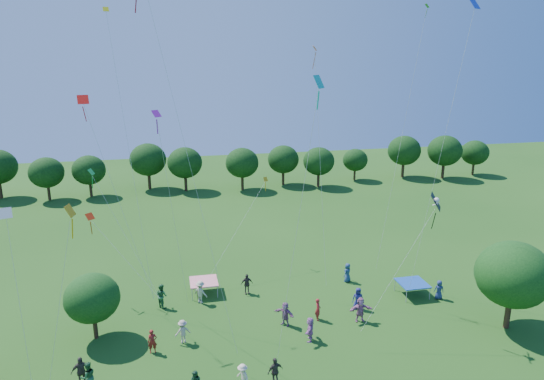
{
  "coord_description": "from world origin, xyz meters",
  "views": [
    {
      "loc": [
        -5.73,
        -12.65,
        18.53
      ],
      "look_at": [
        0.0,
        14.0,
        11.0
      ],
      "focal_mm": 32.0,
      "sensor_mm": 36.0,
      "label": 1
    }
  ],
  "objects_px": {
    "tent_red_stripe": "(204,282)",
    "pirate_kite": "(435,203)",
    "red_high_kite": "(156,34)",
    "near_tree_north": "(92,298)",
    "tent_blue": "(412,283)",
    "near_tree_east": "(513,274)"
  },
  "relations": [
    {
      "from": "tent_blue",
      "to": "red_high_kite",
      "type": "relative_size",
      "value": 0.1
    },
    {
      "from": "tent_blue",
      "to": "red_high_kite",
      "type": "bearing_deg",
      "value": -164.95
    },
    {
      "from": "pirate_kite",
      "to": "near_tree_north",
      "type": "bearing_deg",
      "value": 170.68
    },
    {
      "from": "near_tree_north",
      "to": "near_tree_east",
      "type": "relative_size",
      "value": 0.73
    },
    {
      "from": "tent_blue",
      "to": "red_high_kite",
      "type": "xyz_separation_m",
      "value": [
        -18.75,
        -5.04,
        18.6
      ]
    },
    {
      "from": "pirate_kite",
      "to": "near_tree_east",
      "type": "bearing_deg",
      "value": -10.21
    },
    {
      "from": "tent_red_stripe",
      "to": "red_high_kite",
      "type": "height_order",
      "value": "red_high_kite"
    },
    {
      "from": "near_tree_north",
      "to": "pirate_kite",
      "type": "bearing_deg",
      "value": -9.32
    },
    {
      "from": "pirate_kite",
      "to": "red_high_kite",
      "type": "relative_size",
      "value": 0.37
    },
    {
      "from": "red_high_kite",
      "to": "tent_blue",
      "type": "bearing_deg",
      "value": 15.05
    },
    {
      "from": "tent_red_stripe",
      "to": "pirate_kite",
      "type": "xyz_separation_m",
      "value": [
        14.71,
        -8.6,
        8.24
      ]
    },
    {
      "from": "near_tree_north",
      "to": "tent_blue",
      "type": "height_order",
      "value": "near_tree_north"
    },
    {
      "from": "tent_red_stripe",
      "to": "pirate_kite",
      "type": "relative_size",
      "value": 0.26
    },
    {
      "from": "near_tree_north",
      "to": "tent_red_stripe",
      "type": "xyz_separation_m",
      "value": [
        7.7,
        4.92,
        -1.95
      ]
    },
    {
      "from": "near_tree_east",
      "to": "pirate_kite",
      "type": "height_order",
      "value": "pirate_kite"
    },
    {
      "from": "near_tree_east",
      "to": "red_high_kite",
      "type": "distance_m",
      "value": 27.74
    },
    {
      "from": "red_high_kite",
      "to": "near_tree_north",
      "type": "bearing_deg",
      "value": 143.31
    },
    {
      "from": "near_tree_east",
      "to": "tent_red_stripe",
      "type": "relative_size",
      "value": 2.9
    },
    {
      "from": "tent_blue",
      "to": "pirate_kite",
      "type": "height_order",
      "value": "pirate_kite"
    },
    {
      "from": "tent_blue",
      "to": "red_high_kite",
      "type": "height_order",
      "value": "red_high_kite"
    },
    {
      "from": "tent_red_stripe",
      "to": "pirate_kite",
      "type": "height_order",
      "value": "pirate_kite"
    },
    {
      "from": "tent_red_stripe",
      "to": "red_high_kite",
      "type": "bearing_deg",
      "value": -105.4
    }
  ]
}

